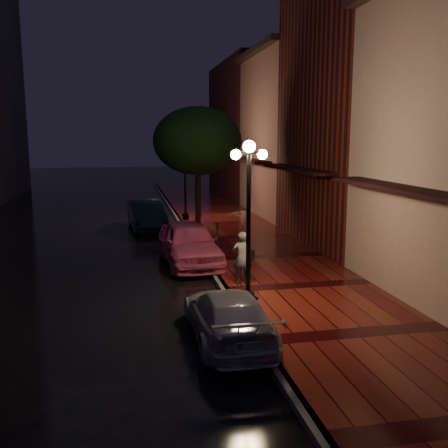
{
  "coord_description": "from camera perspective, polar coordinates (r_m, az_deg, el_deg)",
  "views": [
    {
      "loc": [
        -2.76,
        -17.46,
        4.55
      ],
      "look_at": [
        0.71,
        0.15,
        1.4
      ],
      "focal_mm": 40.0,
      "sensor_mm": 36.0,
      "label": 1
    }
  ],
  "objects": [
    {
      "name": "storefront_extra",
      "position": [
        38.71,
        3.5,
        10.61
      ],
      "size": [
        5.0,
        12.0,
        10.0
      ],
      "primitive_type": "cube",
      "color": "#511914",
      "rests_on": "ground"
    },
    {
      "name": "parking_meter",
      "position": [
        18.86,
        -0.79,
        -1.23
      ],
      "size": [
        0.13,
        0.1,
        1.22
      ],
      "rotation": [
        0.0,
        0.0,
        0.19
      ],
      "color": "black",
      "rests_on": "sidewalk"
    },
    {
      "name": "navy_car",
      "position": [
        25.01,
        -8.85,
        1.04
      ],
      "size": [
        1.9,
        4.52,
        1.45
      ],
      "primitive_type": "imported",
      "rotation": [
        0.0,
        0.0,
        0.08
      ],
      "color": "black",
      "rests_on": "ground"
    },
    {
      "name": "silver_car",
      "position": [
        11.41,
        0.47,
        -10.39
      ],
      "size": [
        1.66,
        4.05,
        1.17
      ],
      "primitive_type": "imported",
      "rotation": [
        0.0,
        0.0,
        3.15
      ],
      "color": "#A4A3AB",
      "rests_on": "ground"
    },
    {
      "name": "ground",
      "position": [
        18.25,
        -2.11,
        -4.49
      ],
      "size": [
        120.0,
        120.0,
        0.0
      ],
      "primitive_type": "plane",
      "color": "black",
      "rests_on": "ground"
    },
    {
      "name": "storefront_mid",
      "position": [
        21.79,
        15.82,
        12.09
      ],
      "size": [
        5.0,
        8.0,
        11.0
      ],
      "primitive_type": "cube",
      "color": "#511914",
      "rests_on": "ground"
    },
    {
      "name": "street_tree",
      "position": [
        23.69,
        -3.02,
        9.21
      ],
      "size": [
        4.16,
        4.16,
        5.8
      ],
      "color": "black",
      "rests_on": "sidewalk"
    },
    {
      "name": "storefront_far",
      "position": [
        29.14,
        8.53,
        9.75
      ],
      "size": [
        5.0,
        8.0,
        9.0
      ],
      "primitive_type": "cube",
      "color": "#8C5951",
      "rests_on": "ground"
    },
    {
      "name": "streetlamp_near",
      "position": [
        12.99,
        2.83,
        1.31
      ],
      "size": [
        0.96,
        0.36,
        4.31
      ],
      "color": "black",
      "rests_on": "sidewalk"
    },
    {
      "name": "sidewalk",
      "position": [
        18.7,
        4.72,
        -3.92
      ],
      "size": [
        4.5,
        60.0,
        0.15
      ],
      "primitive_type": "cube",
      "color": "#450C0C",
      "rests_on": "ground"
    },
    {
      "name": "streetlamp_far",
      "position": [
        26.71,
        -4.47,
        5.74
      ],
      "size": [
        0.96,
        0.36,
        4.31
      ],
      "color": "black",
      "rests_on": "sidewalk"
    },
    {
      "name": "curb",
      "position": [
        18.23,
        -2.11,
        -4.26
      ],
      "size": [
        0.25,
        60.0,
        0.15
      ],
      "primitive_type": "cube",
      "color": "#595451",
      "rests_on": "ground"
    },
    {
      "name": "woman_with_umbrella",
      "position": [
        14.87,
        2.13,
        -1.33
      ],
      "size": [
        0.94,
        0.96,
        2.26
      ],
      "rotation": [
        0.0,
        0.0,
        3.09
      ],
      "color": "silver",
      "rests_on": "sidewalk"
    },
    {
      "name": "pink_car",
      "position": [
        17.95,
        -4.0,
        -2.18
      ],
      "size": [
        2.17,
        4.72,
        1.57
      ],
      "primitive_type": "imported",
      "rotation": [
        0.0,
        0.0,
        0.07
      ],
      "color": "#E05C88",
      "rests_on": "ground"
    }
  ]
}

